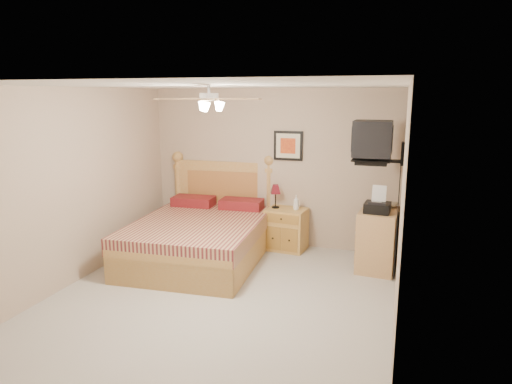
{
  "coord_description": "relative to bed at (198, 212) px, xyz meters",
  "views": [
    {
      "loc": [
        1.97,
        -4.71,
        2.41
      ],
      "look_at": [
        0.17,
        0.9,
        1.14
      ],
      "focal_mm": 32.0,
      "sensor_mm": 36.0,
      "label": 1
    }
  ],
  "objects": [
    {
      "name": "bed",
      "position": [
        0.0,
        0.0,
        0.0
      ],
      "size": [
        1.86,
        2.37,
        1.47
      ],
      "primitive_type": null,
      "rotation": [
        0.0,
        0.0,
        0.06
      ],
      "color": "#C0853D",
      "rests_on": "ground"
    },
    {
      "name": "wall_back",
      "position": [
        0.78,
        1.13,
        0.52
      ],
      "size": [
        4.0,
        0.04,
        2.5
      ],
      "primitive_type": "cube",
      "color": "tan",
      "rests_on": "ground"
    },
    {
      "name": "fax_machine",
      "position": [
        2.48,
        0.34,
        0.29
      ],
      "size": [
        0.36,
        0.38,
        0.35
      ],
      "primitive_type": null,
      "rotation": [
        0.0,
        0.0,
        -0.07
      ],
      "color": "black",
      "rests_on": "dresser"
    },
    {
      "name": "ceiling_fan",
      "position": [
        0.78,
        -1.32,
        1.63
      ],
      "size": [
        1.14,
        1.14,
        0.28
      ],
      "primitive_type": null,
      "color": "white",
      "rests_on": "ceiling"
    },
    {
      "name": "magazine_lower",
      "position": [
        2.53,
        0.75,
        0.13
      ],
      "size": [
        0.24,
        0.28,
        0.02
      ],
      "primitive_type": "imported",
      "rotation": [
        0.0,
        0.0,
        -0.3
      ],
      "color": "#C1B096",
      "rests_on": "dresser"
    },
    {
      "name": "magazine_upper",
      "position": [
        2.54,
        0.77,
        0.15
      ],
      "size": [
        0.25,
        0.31,
        0.02
      ],
      "primitive_type": "imported",
      "rotation": [
        0.0,
        0.0,
        -0.23
      ],
      "color": "tan",
      "rests_on": "magazine_lower"
    },
    {
      "name": "wall_left",
      "position": [
        -1.22,
        -1.12,
        0.52
      ],
      "size": [
        0.04,
        4.5,
        2.5
      ],
      "primitive_type": "cube",
      "color": "tan",
      "rests_on": "ground"
    },
    {
      "name": "wall_front",
      "position": [
        0.78,
        -3.37,
        0.52
      ],
      "size": [
        4.0,
        0.04,
        2.5
      ],
      "primitive_type": "cube",
      "color": "tan",
      "rests_on": "ground"
    },
    {
      "name": "wall_right",
      "position": [
        2.78,
        -1.12,
        0.52
      ],
      "size": [
        0.04,
        4.5,
        2.5
      ],
      "primitive_type": "cube",
      "color": "tan",
      "rests_on": "ground"
    },
    {
      "name": "table_lamp",
      "position": [
        0.91,
        0.91,
        0.11
      ],
      "size": [
        0.26,
        0.26,
        0.37
      ],
      "primitive_type": null,
      "rotation": [
        0.0,
        0.0,
        -0.41
      ],
      "color": "maroon",
      "rests_on": "nightstand"
    },
    {
      "name": "nightstand",
      "position": [
        1.09,
        0.88,
        -0.4
      ],
      "size": [
        0.65,
        0.51,
        0.66
      ],
      "primitive_type": "cube",
      "rotation": [
        0.0,
        0.0,
        -0.1
      ],
      "color": "#B98738",
      "rests_on": "ground"
    },
    {
      "name": "framed_picture",
      "position": [
        1.05,
        1.11,
        0.89
      ],
      "size": [
        0.46,
        0.04,
        0.46
      ],
      "primitive_type": "cube",
      "color": "black",
      "rests_on": "wall_back"
    },
    {
      "name": "floor",
      "position": [
        0.78,
        -1.12,
        -0.73
      ],
      "size": [
        4.5,
        4.5,
        0.0
      ],
      "primitive_type": "plane",
      "color": "#A8A198",
      "rests_on": "ground"
    },
    {
      "name": "lotion_bottle",
      "position": [
        1.24,
        0.89,
        0.04
      ],
      "size": [
        0.1,
        0.1,
        0.23
      ],
      "primitive_type": "imported",
      "rotation": [
        0.0,
        0.0,
        0.11
      ],
      "color": "white",
      "rests_on": "nightstand"
    },
    {
      "name": "wall_tv",
      "position": [
        2.53,
        0.22,
        1.08
      ],
      "size": [
        0.56,
        0.46,
        0.58
      ],
      "primitive_type": null,
      "color": "black",
      "rests_on": "wall_right"
    },
    {
      "name": "ceiling",
      "position": [
        0.78,
        -1.12,
        1.77
      ],
      "size": [
        4.0,
        4.5,
        0.04
      ],
      "primitive_type": "cube",
      "color": "white",
      "rests_on": "ground"
    },
    {
      "name": "dresser",
      "position": [
        2.51,
        0.47,
        -0.31
      ],
      "size": [
        0.56,
        0.76,
        0.85
      ],
      "primitive_type": "cube",
      "rotation": [
        0.0,
        0.0,
        -0.09
      ],
      "color": "#B2774F",
      "rests_on": "ground"
    }
  ]
}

